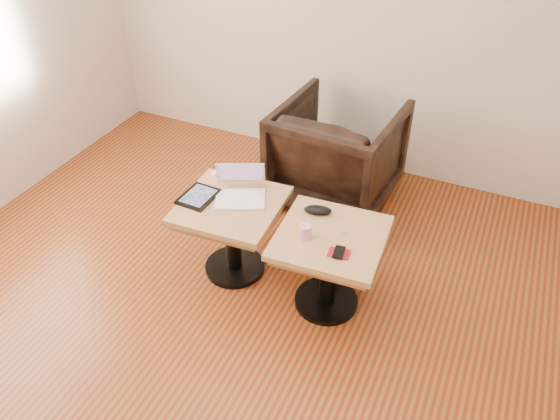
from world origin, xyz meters
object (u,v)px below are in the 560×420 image
at_px(laptop, 240,191).
at_px(side_table_left, 232,220).
at_px(side_table_right, 330,253).
at_px(striped_cup, 305,232).
at_px(armchair, 337,154).

bearing_deg(laptop, side_table_left, -129.21).
distance_m(side_table_left, side_table_right, 0.66).
distance_m(striped_cup, armchair, 1.19).
bearing_deg(striped_cup, side_table_right, 32.16).
distance_m(laptop, striped_cup, 0.55).
height_order(side_table_right, striped_cup, striped_cup).
distance_m(side_table_right, armchair, 1.13).
relative_size(laptop, striped_cup, 4.58).
bearing_deg(side_table_left, striped_cup, -15.04).
bearing_deg(side_table_left, armchair, 69.75).
relative_size(side_table_right, armchair, 0.74).
bearing_deg(side_table_right, side_table_left, 173.65).
bearing_deg(striped_cup, armchair, 100.46).
xyz_separation_m(side_table_left, laptop, (0.02, 0.09, 0.18)).
bearing_deg(side_table_right, laptop, 165.73).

